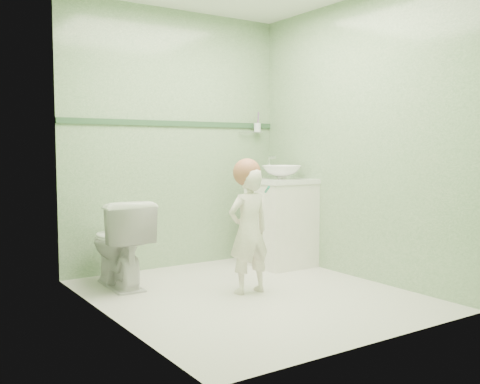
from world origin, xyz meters
TOP-DOWN VIEW (x-y plane):
  - ground at (0.00, 0.00)m, footprint 2.50×2.50m
  - room_shell at (0.00, 0.00)m, footprint 2.50×2.54m
  - trim_stripe at (0.00, 1.24)m, footprint 2.20×0.02m
  - vanity at (0.84, 0.70)m, footprint 0.52×0.50m
  - counter at (0.84, 0.70)m, footprint 0.54×0.52m
  - basin at (0.84, 0.70)m, footprint 0.37×0.37m
  - faucet at (0.84, 0.89)m, footprint 0.03×0.13m
  - cup_holder at (0.89, 1.18)m, footprint 0.26×0.07m
  - toilet at (-0.74, 0.80)m, footprint 0.42×0.71m
  - toddler at (0.02, 0.06)m, footprint 0.36×0.24m
  - hair_cap at (0.02, 0.08)m, footprint 0.22×0.22m
  - teal_toothbrush at (0.09, -0.07)m, footprint 0.11×0.13m

SIDE VIEW (x-z plane):
  - ground at x=0.00m, z-range 0.00..0.00m
  - toilet at x=-0.74m, z-range 0.00..0.71m
  - vanity at x=0.84m, z-range 0.00..0.80m
  - toddler at x=0.02m, z-range 0.00..0.97m
  - counter at x=0.84m, z-range 0.79..0.83m
  - teal_toothbrush at x=0.09m, z-range 0.77..0.85m
  - basin at x=0.84m, z-range 0.83..0.96m
  - hair_cap at x=0.02m, z-range 0.83..1.04m
  - faucet at x=0.84m, z-range 0.88..1.06m
  - room_shell at x=0.00m, z-range 0.00..2.40m
  - cup_holder at x=0.89m, z-range 1.22..1.43m
  - trim_stripe at x=0.00m, z-range 1.33..1.38m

